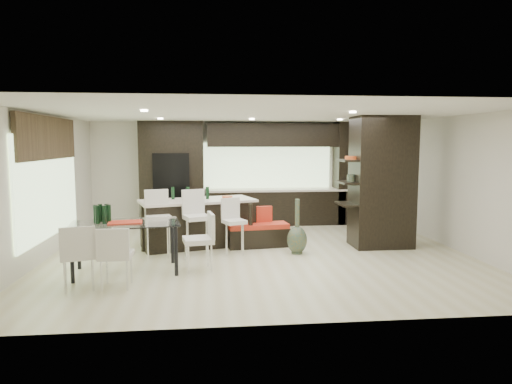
{
  "coord_description": "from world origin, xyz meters",
  "views": [
    {
      "loc": [
        -0.96,
        -8.68,
        2.17
      ],
      "look_at": [
        0.0,
        0.6,
        1.15
      ],
      "focal_mm": 32.0,
      "sensor_mm": 36.0,
      "label": 1
    }
  ],
  "objects": [
    {
      "name": "floor_vase",
      "position": [
        0.74,
        -0.05,
        0.54
      ],
      "size": [
        0.51,
        0.51,
        1.07
      ],
      "primitive_type": null,
      "rotation": [
        0.0,
        0.0,
        -0.38
      ],
      "color": "#3F4C36",
      "rests_on": "ground"
    },
    {
      "name": "stool_left",
      "position": [
        -1.92,
        0.01,
        0.51
      ],
      "size": [
        0.55,
        0.55,
        1.02
      ],
      "primitive_type": "cube",
      "rotation": [
        0.0,
        0.0,
        0.26
      ],
      "color": "silver",
      "rests_on": "ground"
    },
    {
      "name": "window_back",
      "position": [
        0.6,
        3.46,
        1.55
      ],
      "size": [
        3.4,
        0.04,
        1.2
      ],
      "primitive_type": "cube",
      "color": "#B2D199",
      "rests_on": "back_wall"
    },
    {
      "name": "chair_near",
      "position": [
        -2.35,
        -1.84,
        0.43
      ],
      "size": [
        0.47,
        0.47,
        0.86
      ],
      "primitive_type": "cube",
      "rotation": [
        0.0,
        0.0,
        0.0
      ],
      "color": "silver",
      "rests_on": "ground"
    },
    {
      "name": "stool_mid",
      "position": [
        -1.2,
        0.01,
        0.51
      ],
      "size": [
        0.58,
        0.58,
        1.02
      ],
      "primitive_type": "cube",
      "rotation": [
        0.0,
        0.0,
        0.35
      ],
      "color": "silver",
      "rests_on": "ground"
    },
    {
      "name": "right_wall",
      "position": [
        4.0,
        0.0,
        1.35
      ],
      "size": [
        0.02,
        7.0,
        2.7
      ],
      "primitive_type": "cube",
      "color": "silver",
      "rests_on": "ground"
    },
    {
      "name": "chair_far",
      "position": [
        -2.9,
        -1.85,
        0.45
      ],
      "size": [
        0.6,
        0.6,
        0.9
      ],
      "primitive_type": "cube",
      "rotation": [
        0.0,
        0.0,
        0.27
      ],
      "color": "silver",
      "rests_on": "ground"
    },
    {
      "name": "bench",
      "position": [
        0.04,
        0.62,
        0.24
      ],
      "size": [
        1.32,
        0.65,
        0.49
      ],
      "primitive_type": "cube",
      "rotation": [
        0.0,
        0.0,
        0.13
      ],
      "color": "black",
      "rests_on": "ground"
    },
    {
      "name": "stone_accent",
      "position": [
        -3.93,
        0.2,
        2.25
      ],
      "size": [
        0.08,
        3.0,
        0.8
      ],
      "primitive_type": "cube",
      "color": "brown",
      "rests_on": "left_wall"
    },
    {
      "name": "kitchen_island",
      "position": [
        -1.2,
        0.84,
        0.49
      ],
      "size": [
        2.54,
        1.64,
        0.98
      ],
      "primitive_type": "cube",
      "rotation": [
        0.0,
        0.0,
        0.29
      ],
      "color": "black",
      "rests_on": "ground"
    },
    {
      "name": "left_wall",
      "position": [
        -4.0,
        0.0,
        1.35
      ],
      "size": [
        0.02,
        7.0,
        2.7
      ],
      "primitive_type": "cube",
      "color": "silver",
      "rests_on": "ground"
    },
    {
      "name": "back_cabinetry",
      "position": [
        0.5,
        3.17,
        1.35
      ],
      "size": [
        6.8,
        0.68,
        2.7
      ],
      "primitive_type": "cube",
      "color": "black",
      "rests_on": "ground"
    },
    {
      "name": "partition_column",
      "position": [
        2.6,
        0.4,
        1.35
      ],
      "size": [
        1.2,
        0.8,
        2.7
      ],
      "primitive_type": "cube",
      "color": "black",
      "rests_on": "ground"
    },
    {
      "name": "refrigerator",
      "position": [
        -1.9,
        3.12,
        0.95
      ],
      "size": [
        0.9,
        0.68,
        1.9
      ],
      "primitive_type": "cube",
      "color": "black",
      "rests_on": "ground"
    },
    {
      "name": "stool_right",
      "position": [
        -0.48,
        0.04,
        0.44
      ],
      "size": [
        0.51,
        0.51,
        0.88
      ],
      "primitive_type": "cube",
      "rotation": [
        0.0,
        0.0,
        0.38
      ],
      "color": "silver",
      "rests_on": "ground"
    },
    {
      "name": "window_left",
      "position": [
        -3.96,
        0.2,
        1.35
      ],
      "size": [
        0.04,
        3.2,
        1.9
      ],
      "primitive_type": "cube",
      "color": "#B2D199",
      "rests_on": "left_wall"
    },
    {
      "name": "chair_end",
      "position": [
        -1.15,
        -1.04,
        0.45
      ],
      "size": [
        0.56,
        0.56,
        0.9
      ],
      "primitive_type": "cube",
      "rotation": [
        0.0,
        0.0,
        1.73
      ],
      "color": "silver",
      "rests_on": "ground"
    },
    {
      "name": "ground",
      "position": [
        0.0,
        0.0,
        0.0
      ],
      "size": [
        8.0,
        8.0,
        0.0
      ],
      "primitive_type": "plane",
      "color": "beige",
      "rests_on": "ground"
    },
    {
      "name": "dining_table",
      "position": [
        -2.35,
        -1.04,
        0.42
      ],
      "size": [
        1.87,
        1.23,
        0.84
      ],
      "primitive_type": "cube",
      "rotation": [
        0.0,
        0.0,
        0.15
      ],
      "color": "white",
      "rests_on": "ground"
    },
    {
      "name": "back_wall",
      "position": [
        0.0,
        3.5,
        1.35
      ],
      "size": [
        8.0,
        0.02,
        2.7
      ],
      "primitive_type": "cube",
      "color": "silver",
      "rests_on": "ground"
    },
    {
      "name": "ceiling_spots",
      "position": [
        0.0,
        0.25,
        2.68
      ],
      "size": [
        4.0,
        3.0,
        0.02
      ],
      "primitive_type": "cube",
      "color": "white",
      "rests_on": "ceiling"
    },
    {
      "name": "ceiling",
      "position": [
        0.0,
        0.0,
        2.7
      ],
      "size": [
        8.0,
        7.0,
        0.02
      ],
      "primitive_type": "cube",
      "color": "white",
      "rests_on": "ground"
    }
  ]
}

